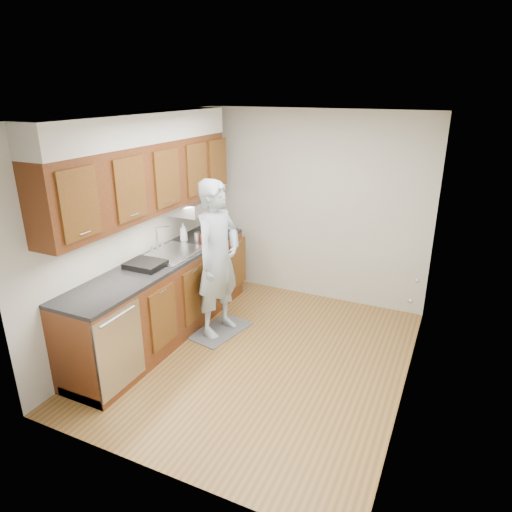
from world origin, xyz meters
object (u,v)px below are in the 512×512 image
(person, at_px, (218,249))
(soap_bottle_a, at_px, (184,232))
(steel_can, at_px, (197,238))
(dish_rack, at_px, (145,264))
(soap_bottle_b, at_px, (209,236))
(soda_can, at_px, (203,239))

(person, xyz_separation_m, soap_bottle_a, (-0.65, 0.31, 0.02))
(steel_can, distance_m, dish_rack, 0.93)
(person, distance_m, steel_can, 0.60)
(soap_bottle_a, relative_size, steel_can, 1.89)
(soap_bottle_b, bearing_deg, dish_rack, -102.22)
(soap_bottle_a, relative_size, soap_bottle_b, 1.34)
(soda_can, xyz_separation_m, dish_rack, (-0.16, -0.92, -0.03))
(person, distance_m, soap_bottle_a, 0.72)
(soap_bottle_a, bearing_deg, dish_rack, -83.89)
(steel_can, xyz_separation_m, dish_rack, (-0.08, -0.92, -0.04))
(soap_bottle_b, xyz_separation_m, soda_can, (-0.05, -0.05, -0.03))
(soap_bottle_a, height_order, steel_can, soap_bottle_a)
(soap_bottle_b, relative_size, steel_can, 1.41)
(soap_bottle_b, bearing_deg, steel_can, -161.76)
(person, relative_size, soap_bottle_b, 10.99)
(person, xyz_separation_m, steel_can, (-0.48, 0.35, -0.04))
(soap_bottle_b, distance_m, dish_rack, 0.99)
(person, relative_size, steel_can, 15.45)
(soda_can, height_order, steel_can, steel_can)
(soda_can, relative_size, steel_can, 0.92)
(soap_bottle_b, distance_m, soda_can, 0.08)
(person, bearing_deg, soda_can, 58.02)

